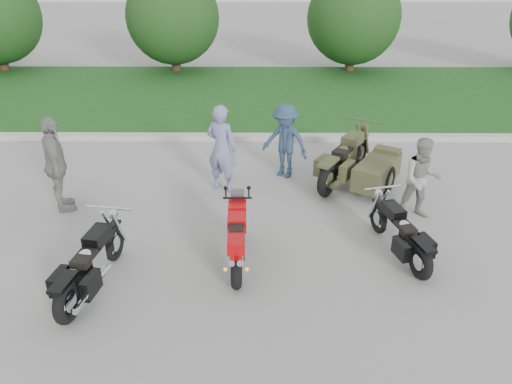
{
  "coord_description": "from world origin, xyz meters",
  "views": [
    {
      "loc": [
        0.38,
        -6.77,
        4.86
      ],
      "look_at": [
        0.32,
        1.26,
        0.8
      ],
      "focal_mm": 35.0,
      "sensor_mm": 36.0,
      "label": 1
    }
  ],
  "objects_px": {
    "cruiser_left": "(90,267)",
    "cruiser_right": "(402,236)",
    "cruiser_sidecar": "(363,167)",
    "sportbike_red": "(237,238)",
    "person_grey": "(422,179)",
    "person_stripe": "(222,148)",
    "person_back": "(56,165)",
    "person_denim": "(285,141)"
  },
  "relations": [
    {
      "from": "sportbike_red",
      "to": "person_denim",
      "type": "bearing_deg",
      "value": 73.97
    },
    {
      "from": "sportbike_red",
      "to": "person_back",
      "type": "relative_size",
      "value": 0.96
    },
    {
      "from": "cruiser_left",
      "to": "person_back",
      "type": "relative_size",
      "value": 1.13
    },
    {
      "from": "sportbike_red",
      "to": "person_denim",
      "type": "relative_size",
      "value": 1.1
    },
    {
      "from": "cruiser_left",
      "to": "cruiser_right",
      "type": "relative_size",
      "value": 1.09
    },
    {
      "from": "cruiser_left",
      "to": "person_back",
      "type": "distance_m",
      "value": 3.0
    },
    {
      "from": "cruiser_right",
      "to": "person_back",
      "type": "distance_m",
      "value": 6.59
    },
    {
      "from": "person_grey",
      "to": "person_denim",
      "type": "xyz_separation_m",
      "value": [
        -2.51,
        1.9,
        0.03
      ]
    },
    {
      "from": "sportbike_red",
      "to": "person_denim",
      "type": "distance_m",
      "value": 3.67
    },
    {
      "from": "sportbike_red",
      "to": "person_back",
      "type": "xyz_separation_m",
      "value": [
        -3.59,
        1.9,
        0.45
      ]
    },
    {
      "from": "person_back",
      "to": "person_grey",
      "type": "bearing_deg",
      "value": -116.98
    },
    {
      "from": "person_denim",
      "to": "person_back",
      "type": "distance_m",
      "value": 4.81
    },
    {
      "from": "person_denim",
      "to": "cruiser_left",
      "type": "bearing_deg",
      "value": -98.3
    },
    {
      "from": "sportbike_red",
      "to": "person_stripe",
      "type": "distance_m",
      "value": 2.91
    },
    {
      "from": "person_denim",
      "to": "person_grey",
      "type": "bearing_deg",
      "value": -8.92
    },
    {
      "from": "person_stripe",
      "to": "cruiser_sidecar",
      "type": "bearing_deg",
      "value": -151.87
    },
    {
      "from": "person_denim",
      "to": "cruiser_right",
      "type": "bearing_deg",
      "value": -32.38
    },
    {
      "from": "sportbike_red",
      "to": "cruiser_right",
      "type": "relative_size",
      "value": 0.92
    },
    {
      "from": "cruiser_right",
      "to": "sportbike_red",
      "type": "bearing_deg",
      "value": 171.12
    },
    {
      "from": "cruiser_left",
      "to": "cruiser_sidecar",
      "type": "xyz_separation_m",
      "value": [
        4.81,
        3.68,
        0.03
      ]
    },
    {
      "from": "cruiser_left",
      "to": "person_denim",
      "type": "relative_size",
      "value": 1.29
    },
    {
      "from": "sportbike_red",
      "to": "person_denim",
      "type": "xyz_separation_m",
      "value": [
        0.93,
        3.54,
        0.33
      ]
    },
    {
      "from": "person_back",
      "to": "cruiser_left",
      "type": "bearing_deg",
      "value": -177.08
    },
    {
      "from": "cruiser_left",
      "to": "cruiser_right",
      "type": "bearing_deg",
      "value": 20.57
    },
    {
      "from": "cruiser_right",
      "to": "cruiser_sidecar",
      "type": "relative_size",
      "value": 0.84
    },
    {
      "from": "cruiser_sidecar",
      "to": "person_grey",
      "type": "relative_size",
      "value": 1.47
    },
    {
      "from": "person_stripe",
      "to": "person_back",
      "type": "height_order",
      "value": "person_back"
    },
    {
      "from": "sportbike_red",
      "to": "person_back",
      "type": "height_order",
      "value": "person_back"
    },
    {
      "from": "sportbike_red",
      "to": "person_stripe",
      "type": "bearing_deg",
      "value": 97.43
    },
    {
      "from": "person_grey",
      "to": "person_back",
      "type": "bearing_deg",
      "value": 178.5
    },
    {
      "from": "cruiser_left",
      "to": "person_grey",
      "type": "relative_size",
      "value": 1.34
    },
    {
      "from": "person_grey",
      "to": "cruiser_left",
      "type": "bearing_deg",
      "value": -156.78
    },
    {
      "from": "person_stripe",
      "to": "cruiser_left",
      "type": "bearing_deg",
      "value": 89.22
    },
    {
      "from": "person_denim",
      "to": "cruiser_sidecar",
      "type": "bearing_deg",
      "value": 9.4
    },
    {
      "from": "cruiser_sidecar",
      "to": "person_denim",
      "type": "distance_m",
      "value": 1.8
    },
    {
      "from": "sportbike_red",
      "to": "person_denim",
      "type": "height_order",
      "value": "person_denim"
    },
    {
      "from": "cruiser_sidecar",
      "to": "sportbike_red",
      "type": "bearing_deg",
      "value": -99.49
    },
    {
      "from": "sportbike_red",
      "to": "person_back",
      "type": "distance_m",
      "value": 4.08
    },
    {
      "from": "person_stripe",
      "to": "person_denim",
      "type": "distance_m",
      "value": 1.54
    },
    {
      "from": "cruiser_right",
      "to": "person_grey",
      "type": "relative_size",
      "value": 1.23
    },
    {
      "from": "cruiser_left",
      "to": "cruiser_sidecar",
      "type": "relative_size",
      "value": 0.91
    },
    {
      "from": "person_back",
      "to": "cruiser_sidecar",
      "type": "bearing_deg",
      "value": -105.03
    }
  ]
}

